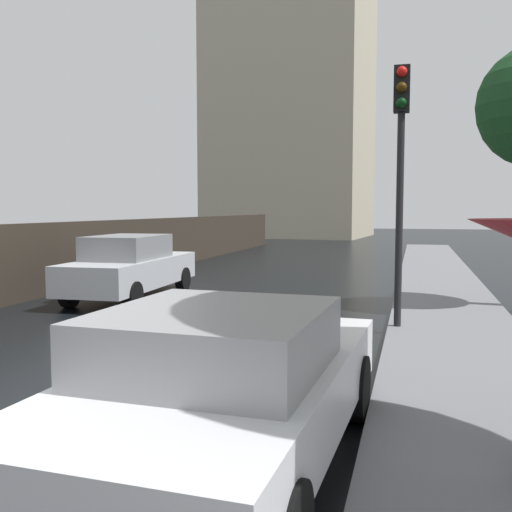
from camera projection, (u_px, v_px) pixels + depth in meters
car_silver_near_kerb at (130, 267)px, 13.80m from camera, size 1.84×4.61×1.51m
car_white_mid_road at (226, 385)px, 4.69m from camera, size 2.06×4.35×1.38m
traffic_light at (401, 148)px, 9.66m from camera, size 0.26×0.39×4.34m
distant_tower at (291, 20)px, 43.87m from camera, size 12.19×10.23×35.45m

